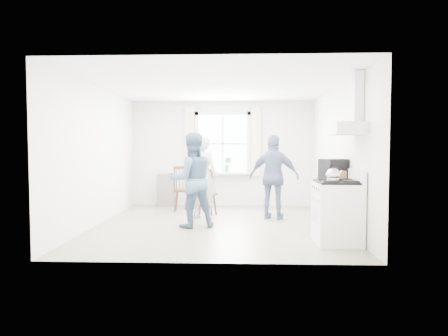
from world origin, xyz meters
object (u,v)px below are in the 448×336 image
windsor_chair_b (204,187)px  low_cabinet (331,207)px  person_right (274,177)px  person_left (203,177)px  gas_stove (337,211)px  person_mid (192,180)px  stereo_stack (334,170)px  windsor_chair_a (183,184)px

windsor_chair_b → low_cabinet: bearing=-32.6°
windsor_chair_b → person_right: person_right is taller
low_cabinet → person_left: size_ratio=0.53×
gas_stove → person_mid: 2.64m
gas_stove → person_left: 3.03m
windsor_chair_b → person_left: size_ratio=0.60×
gas_stove → stereo_stack: 0.93m
windsor_chair_b → person_left: (-0.00, -0.16, 0.23)m
gas_stove → windsor_chair_b: gas_stove is taller
gas_stove → low_cabinet: gas_stove is taller
low_cabinet → person_right: 1.61m
stereo_stack → windsor_chair_a: stereo_stack is taller
low_cabinet → person_mid: 2.50m
person_mid → stereo_stack: bearing=149.5°
windsor_chair_a → person_right: size_ratio=0.61×
gas_stove → stereo_stack: stereo_stack is taller
gas_stove → person_right: size_ratio=0.65×
stereo_stack → person_mid: (-2.47, 0.43, -0.22)m
gas_stove → person_mid: size_ratio=0.65×
low_cabinet → person_left: person_left is taller
gas_stove → low_cabinet: bearing=84.3°
stereo_stack → person_mid: bearing=170.2°
stereo_stack → windsor_chair_a: 3.62m
windsor_chair_b → stereo_stack: bearing=-32.2°
gas_stove → person_mid: (-2.36, 1.12, 0.38)m
windsor_chair_b → person_mid: size_ratio=0.59×
low_cabinet → stereo_stack: (0.04, -0.00, 0.63)m
stereo_stack → windsor_chair_b: size_ratio=0.50×
low_cabinet → windsor_chair_b: bearing=147.4°
windsor_chair_a → person_left: bearing=-57.6°
person_right → low_cabinet: bearing=139.7°
stereo_stack → low_cabinet: bearing=176.5°
gas_stove → low_cabinet: size_ratio=1.24×
windsor_chair_a → person_right: person_right is taller
stereo_stack → person_right: person_right is taller
person_left → person_right: bearing=-158.9°
gas_stove → person_mid: bearing=154.6°
windsor_chair_b → person_left: 0.28m
low_cabinet → person_mid: (-2.43, 0.42, 0.41)m
gas_stove → windsor_chair_a: 3.97m
person_right → person_left: bearing=15.6°
person_left → person_right: size_ratio=0.99×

